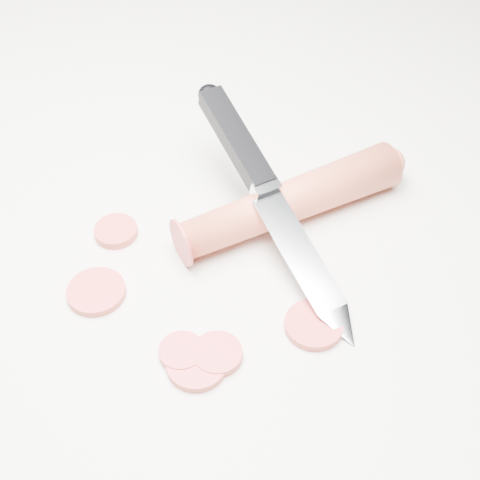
% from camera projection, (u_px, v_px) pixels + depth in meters
% --- Properties ---
extents(ground, '(2.40, 2.40, 0.00)m').
position_uv_depth(ground, '(194.00, 243.00, 0.49)').
color(ground, silver).
rests_on(ground, ground).
extents(carrot, '(0.14, 0.16, 0.03)m').
position_uv_depth(carrot, '(291.00, 201.00, 0.49)').
color(carrot, '#C94B31').
rests_on(carrot, ground).
extents(carrot_slice_0, '(0.03, 0.03, 0.01)m').
position_uv_depth(carrot_slice_0, '(116.00, 231.00, 0.49)').
color(carrot_slice_0, red).
rests_on(carrot_slice_0, ground).
extents(carrot_slice_1, '(0.04, 0.04, 0.01)m').
position_uv_depth(carrot_slice_1, '(96.00, 292.00, 0.45)').
color(carrot_slice_1, red).
rests_on(carrot_slice_1, ground).
extents(carrot_slice_2, '(0.04, 0.04, 0.01)m').
position_uv_depth(carrot_slice_2, '(314.00, 325.00, 0.43)').
color(carrot_slice_2, red).
rests_on(carrot_slice_2, ground).
extents(carrot_slice_3, '(0.04, 0.04, 0.01)m').
position_uv_depth(carrot_slice_3, '(197.00, 364.00, 0.41)').
color(carrot_slice_3, red).
rests_on(carrot_slice_3, ground).
extents(carrot_slice_4, '(0.03, 0.03, 0.01)m').
position_uv_depth(carrot_slice_4, '(182.00, 352.00, 0.42)').
color(carrot_slice_4, red).
rests_on(carrot_slice_4, ground).
extents(carrot_slice_5, '(0.03, 0.03, 0.01)m').
position_uv_depth(carrot_slice_5, '(217.00, 354.00, 0.42)').
color(carrot_slice_5, red).
rests_on(carrot_slice_5, ground).
extents(kitchen_knife, '(0.18, 0.16, 0.07)m').
position_uv_depth(kitchen_knife, '(275.00, 201.00, 0.46)').
color(kitchen_knife, silver).
rests_on(kitchen_knife, ground).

